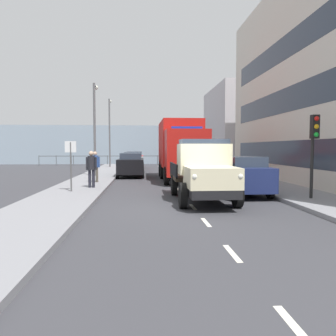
# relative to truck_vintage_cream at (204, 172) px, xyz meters

# --- Properties ---
(ground_plane) EXTENTS (80.00, 80.00, 0.00)m
(ground_plane) POSITION_rel_truck_vintage_cream_xyz_m (0.57, -8.49, -1.18)
(ground_plane) COLOR #38383D
(sidewalk_left) EXTENTS (2.76, 38.98, 0.15)m
(sidewalk_left) POSITION_rel_truck_vintage_cream_xyz_m (-4.38, -8.49, -1.10)
(sidewalk_left) COLOR gray
(sidewalk_left) RESTS_ON ground_plane
(sidewalk_right) EXTENTS (2.76, 38.98, 0.15)m
(sidewalk_right) POSITION_rel_truck_vintage_cream_xyz_m (5.53, -8.49, -1.10)
(sidewalk_right) COLOR gray
(sidewalk_right) RESTS_ON ground_plane
(road_centreline_markings) EXTENTS (0.12, 35.33, 0.01)m
(road_centreline_markings) POSITION_rel_truck_vintage_cream_xyz_m (0.57, -8.14, -1.17)
(road_centreline_markings) COLOR silver
(road_centreline_markings) RESTS_ON ground_plane
(building_far_block) EXTENTS (7.16, 11.43, 8.97)m
(building_far_block) POSITION_rel_truck_vintage_cream_xyz_m (-9.34, -25.35, 3.31)
(building_far_block) COLOR #B7B2B7
(building_far_block) RESTS_ON ground_plane
(sea_horizon) EXTENTS (80.00, 0.80, 5.00)m
(sea_horizon) POSITION_rel_truck_vintage_cream_xyz_m (0.57, -30.98, 1.32)
(sea_horizon) COLOR #8C9EAD
(sea_horizon) RESTS_ON ground_plane
(seawall_railing) EXTENTS (28.08, 0.08, 1.20)m
(seawall_railing) POSITION_rel_truck_vintage_cream_xyz_m (0.57, -27.38, -0.26)
(seawall_railing) COLOR #4C5156
(seawall_railing) RESTS_ON ground_plane
(truck_vintage_cream) EXTENTS (2.17, 5.64, 2.43)m
(truck_vintage_cream) POSITION_rel_truck_vintage_cream_xyz_m (0.00, 0.00, 0.00)
(truck_vintage_cream) COLOR black
(truck_vintage_cream) RESTS_ON ground_plane
(lorry_cargo_red) EXTENTS (2.58, 8.20, 3.87)m
(lorry_cargo_red) POSITION_rel_truck_vintage_cream_xyz_m (-0.13, -8.79, 0.90)
(lorry_cargo_red) COLOR red
(lorry_cargo_red) RESTS_ON ground_plane
(car_navy_kerbside_near) EXTENTS (1.81, 3.91, 1.72)m
(car_navy_kerbside_near) POSITION_rel_truck_vintage_cream_xyz_m (-2.05, -1.69, -0.28)
(car_navy_kerbside_near) COLOR navy
(car_navy_kerbside_near) RESTS_ON ground_plane
(car_white_kerbside_1) EXTENTS (1.84, 4.15, 1.72)m
(car_white_kerbside_1) POSITION_rel_truck_vintage_cream_xyz_m (-2.05, -7.55, -0.28)
(car_white_kerbside_1) COLOR white
(car_white_kerbside_1) RESTS_ON ground_plane
(car_black_oppositeside_0) EXTENTS (1.90, 4.08, 1.72)m
(car_black_oppositeside_0) POSITION_rel_truck_vintage_cream_xyz_m (3.20, -11.33, -0.28)
(car_black_oppositeside_0) COLOR black
(car_black_oppositeside_0) RESTS_ON ground_plane
(car_grey_oppositeside_1) EXTENTS (1.91, 3.99, 1.72)m
(car_grey_oppositeside_1) POSITION_rel_truck_vintage_cream_xyz_m (3.20, -16.64, -0.28)
(car_grey_oppositeside_1) COLOR slate
(car_grey_oppositeside_1) RESTS_ON ground_plane
(car_red_oppositeside_2) EXTENTS (1.92, 4.61, 1.72)m
(car_red_oppositeside_2) POSITION_rel_truck_vintage_cream_xyz_m (3.20, -22.03, -0.28)
(car_red_oppositeside_2) COLOR #B21E1E
(car_red_oppositeside_2) RESTS_ON ground_plane
(pedestrian_in_dark_coat) EXTENTS (0.53, 0.34, 1.80)m
(pedestrian_in_dark_coat) POSITION_rel_truck_vintage_cream_xyz_m (4.86, -3.81, 0.03)
(pedestrian_in_dark_coat) COLOR black
(pedestrian_in_dark_coat) RESTS_ON sidewalk_right
(pedestrian_couple_b) EXTENTS (0.53, 0.34, 1.74)m
(pedestrian_couple_b) POSITION_rel_truck_vintage_cream_xyz_m (5.05, -6.41, 0.00)
(pedestrian_couple_b) COLOR #4C473D
(pedestrian_couple_b) RESTS_ON sidewalk_right
(traffic_light_near) EXTENTS (0.28, 0.41, 3.20)m
(traffic_light_near) POSITION_rel_truck_vintage_cream_xyz_m (-4.17, 0.43, 1.29)
(traffic_light_near) COLOR black
(traffic_light_near) RESTS_ON sidewalk_left
(lamp_post_promenade) EXTENTS (0.32, 1.14, 6.39)m
(lamp_post_promenade) POSITION_rel_truck_vintage_cream_xyz_m (5.66, -10.80, 2.79)
(lamp_post_promenade) COLOR #59595B
(lamp_post_promenade) RESTS_ON sidewalk_right
(lamp_post_far) EXTENTS (0.32, 1.14, 6.95)m
(lamp_post_far) POSITION_rel_truck_vintage_cream_xyz_m (5.72, -21.85, 3.08)
(lamp_post_far) COLOR #59595B
(lamp_post_far) RESTS_ON sidewalk_right
(street_sign) EXTENTS (0.50, 0.07, 2.25)m
(street_sign) POSITION_rel_truck_vintage_cream_xyz_m (5.55, -2.43, 0.50)
(street_sign) COLOR #4C4C4C
(street_sign) RESTS_ON sidewalk_right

